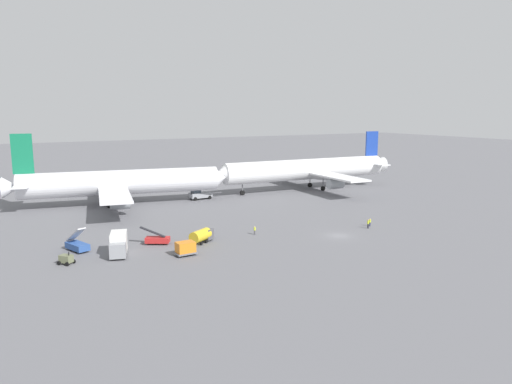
{
  "coord_description": "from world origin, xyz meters",
  "views": [
    {
      "loc": [
        -53.93,
        -65.72,
        22.32
      ],
      "look_at": [
        -1.6,
        27.85,
        4.0
      ],
      "focal_mm": 33.57,
      "sensor_mm": 36.0,
      "label": 1
    }
  ],
  "objects_px": {
    "airliner_at_gate_left": "(120,183)",
    "ground_crew_ramp_agent_by_cones": "(370,222)",
    "gse_gpu_cart_small": "(66,259)",
    "gse_belt_loader_portside": "(157,239)",
    "gse_container_dolly_flat": "(185,248)",
    "gse_catering_truck_tall": "(119,244)",
    "gse_stair_truck_yellow": "(77,245)",
    "airliner_being_pushed": "(308,169)",
    "ground_crew_wing_walker_right": "(368,224)",
    "gse_fuel_bowser_stubby": "(202,235)",
    "ground_crew_marshaller_foreground": "(255,230)",
    "pushback_tug": "(200,194)"
  },
  "relations": [
    {
      "from": "airliner_at_gate_left",
      "to": "ground_crew_ramp_agent_by_cones",
      "type": "relative_size",
      "value": 32.97
    },
    {
      "from": "gse_gpu_cart_small",
      "to": "gse_belt_loader_portside",
      "type": "height_order",
      "value": "gse_belt_loader_portside"
    },
    {
      "from": "gse_container_dolly_flat",
      "to": "gse_gpu_cart_small",
      "type": "bearing_deg",
      "value": 165.31
    },
    {
      "from": "gse_container_dolly_flat",
      "to": "ground_crew_ramp_agent_by_cones",
      "type": "relative_size",
      "value": 2.12
    },
    {
      "from": "ground_crew_ramp_agent_by_cones",
      "to": "gse_catering_truck_tall",
      "type": "bearing_deg",
      "value": 174.31
    },
    {
      "from": "gse_gpu_cart_small",
      "to": "ground_crew_ramp_agent_by_cones",
      "type": "bearing_deg",
      "value": -4.22
    },
    {
      "from": "gse_belt_loader_portside",
      "to": "gse_stair_truck_yellow",
      "type": "bearing_deg",
      "value": 169.04
    },
    {
      "from": "airliner_being_pushed",
      "to": "ground_crew_wing_walker_right",
      "type": "distance_m",
      "value": 46.16
    },
    {
      "from": "ground_crew_ramp_agent_by_cones",
      "to": "ground_crew_wing_walker_right",
      "type": "bearing_deg",
      "value": -143.04
    },
    {
      "from": "airliner_at_gate_left",
      "to": "gse_fuel_bowser_stubby",
      "type": "bearing_deg",
      "value": -84.6
    },
    {
      "from": "gse_container_dolly_flat",
      "to": "ground_crew_marshaller_foreground",
      "type": "bearing_deg",
      "value": 20.34
    },
    {
      "from": "pushback_tug",
      "to": "gse_gpu_cart_small",
      "type": "height_order",
      "value": "pushback_tug"
    },
    {
      "from": "airliner_at_gate_left",
      "to": "gse_catering_truck_tall",
      "type": "xyz_separation_m",
      "value": [
        -10.31,
        -40.82,
        -3.57
      ]
    },
    {
      "from": "gse_stair_truck_yellow",
      "to": "gse_container_dolly_flat",
      "type": "relative_size",
      "value": 1.5
    },
    {
      "from": "pushback_tug",
      "to": "gse_stair_truck_yellow",
      "type": "distance_m",
      "value": 47.7
    },
    {
      "from": "gse_gpu_cart_small",
      "to": "gse_fuel_bowser_stubby",
      "type": "bearing_deg",
      "value": 2.41
    },
    {
      "from": "gse_stair_truck_yellow",
      "to": "ground_crew_marshaller_foreground",
      "type": "xyz_separation_m",
      "value": [
        29.88,
        -4.99,
        -0.21
      ]
    },
    {
      "from": "gse_gpu_cart_small",
      "to": "airliner_at_gate_left",
      "type": "bearing_deg",
      "value": 66.39
    },
    {
      "from": "gse_container_dolly_flat",
      "to": "airliner_being_pushed",
      "type": "bearing_deg",
      "value": 38.55
    },
    {
      "from": "airliner_at_gate_left",
      "to": "gse_stair_truck_yellow",
      "type": "relative_size",
      "value": 10.38
    },
    {
      "from": "ground_crew_ramp_agent_by_cones",
      "to": "ground_crew_marshaller_foreground",
      "type": "height_order",
      "value": "ground_crew_marshaller_foreground"
    },
    {
      "from": "gse_stair_truck_yellow",
      "to": "ground_crew_ramp_agent_by_cones",
      "type": "height_order",
      "value": "gse_stair_truck_yellow"
    },
    {
      "from": "pushback_tug",
      "to": "gse_fuel_bowser_stubby",
      "type": "relative_size",
      "value": 1.71
    },
    {
      "from": "gse_belt_loader_portside",
      "to": "ground_crew_wing_walker_right",
      "type": "height_order",
      "value": "gse_belt_loader_portside"
    },
    {
      "from": "gse_belt_loader_portside",
      "to": "ground_crew_wing_walker_right",
      "type": "xyz_separation_m",
      "value": [
        38.66,
        -9.11,
        0.1
      ]
    },
    {
      "from": "airliner_being_pushed",
      "to": "gse_stair_truck_yellow",
      "type": "relative_size",
      "value": 11.23
    },
    {
      "from": "ground_crew_wing_walker_right",
      "to": "airliner_at_gate_left",
      "type": "bearing_deg",
      "value": 127.29
    },
    {
      "from": "gse_stair_truck_yellow",
      "to": "ground_crew_wing_walker_right",
      "type": "distance_m",
      "value": 52.4
    },
    {
      "from": "gse_stair_truck_yellow",
      "to": "gse_fuel_bowser_stubby",
      "type": "height_order",
      "value": "gse_stair_truck_yellow"
    },
    {
      "from": "gse_container_dolly_flat",
      "to": "ground_crew_marshaller_foreground",
      "type": "relative_size",
      "value": 2.08
    },
    {
      "from": "gse_container_dolly_flat",
      "to": "gse_catering_truck_tall",
      "type": "bearing_deg",
      "value": 150.75
    },
    {
      "from": "gse_catering_truck_tall",
      "to": "ground_crew_ramp_agent_by_cones",
      "type": "xyz_separation_m",
      "value": [
        47.36,
        -4.72,
        -0.95
      ]
    },
    {
      "from": "airliner_at_gate_left",
      "to": "gse_gpu_cart_small",
      "type": "xyz_separation_m",
      "value": [
        -18.13,
        -41.48,
        -4.53
      ]
    },
    {
      "from": "gse_stair_truck_yellow",
      "to": "gse_belt_loader_portside",
      "type": "relative_size",
      "value": 1.01
    },
    {
      "from": "gse_stair_truck_yellow",
      "to": "gse_belt_loader_portside",
      "type": "bearing_deg",
      "value": -10.96
    },
    {
      "from": "airliner_at_gate_left",
      "to": "gse_fuel_bowser_stubby",
      "type": "distance_m",
      "value": 40.93
    },
    {
      "from": "airliner_being_pushed",
      "to": "ground_crew_marshaller_foreground",
      "type": "bearing_deg",
      "value": -135.76
    },
    {
      "from": "gse_stair_truck_yellow",
      "to": "ground_crew_wing_walker_right",
      "type": "relative_size",
      "value": 2.81
    },
    {
      "from": "airliner_at_gate_left",
      "to": "ground_crew_wing_walker_right",
      "type": "height_order",
      "value": "airliner_at_gate_left"
    },
    {
      "from": "gse_catering_truck_tall",
      "to": "gse_belt_loader_portside",
      "type": "bearing_deg",
      "value": 24.32
    },
    {
      "from": "ground_crew_ramp_agent_by_cones",
      "to": "airliner_being_pushed",
      "type": "bearing_deg",
      "value": 70.68
    },
    {
      "from": "ground_crew_marshaller_foreground",
      "to": "pushback_tug",
      "type": "bearing_deg",
      "value": 82.58
    },
    {
      "from": "ground_crew_ramp_agent_by_cones",
      "to": "ground_crew_wing_walker_right",
      "type": "height_order",
      "value": "ground_crew_wing_walker_right"
    },
    {
      "from": "airliner_being_pushed",
      "to": "ground_crew_wing_walker_right",
      "type": "relative_size",
      "value": 31.51
    },
    {
      "from": "gse_container_dolly_flat",
      "to": "airliner_at_gate_left",
      "type": "bearing_deg",
      "value": 88.46
    },
    {
      "from": "ground_crew_ramp_agent_by_cones",
      "to": "ground_crew_wing_walker_right",
      "type": "distance_m",
      "value": 1.88
    },
    {
      "from": "ground_crew_ramp_agent_by_cones",
      "to": "gse_stair_truck_yellow",
      "type": "bearing_deg",
      "value": 168.83
    },
    {
      "from": "gse_fuel_bowser_stubby",
      "to": "ground_crew_marshaller_foreground",
      "type": "bearing_deg",
      "value": 2.24
    },
    {
      "from": "gse_catering_truck_tall",
      "to": "airliner_being_pushed",
      "type": "bearing_deg",
      "value": 30.89
    },
    {
      "from": "gse_stair_truck_yellow",
      "to": "ground_crew_ramp_agent_by_cones",
      "type": "distance_m",
      "value": 53.63
    }
  ]
}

